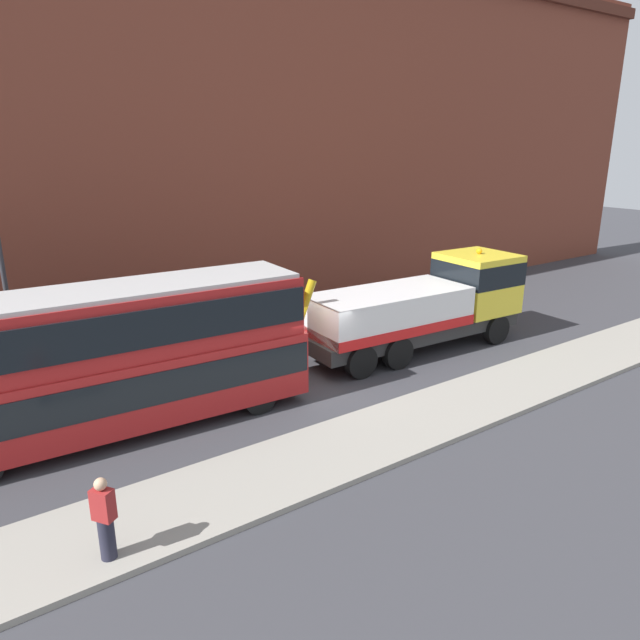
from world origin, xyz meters
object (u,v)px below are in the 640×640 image
at_px(double_decker_bus, 107,356).
at_px(street_lamp, 4,280).
at_px(recovery_tow_truck, 425,304).
at_px(pedestrian_onlooker, 105,520).

relative_size(double_decker_bus, street_lamp, 1.91).
bearing_deg(recovery_tow_truck, street_lamp, 160.52).
bearing_deg(double_decker_bus, street_lamp, 108.60).
distance_m(pedestrian_onlooker, street_lamp, 11.06).
xyz_separation_m(recovery_tow_truck, double_decker_bus, (-11.80, 0.02, 0.47)).
bearing_deg(pedestrian_onlooker, recovery_tow_truck, -12.66).
relative_size(recovery_tow_truck, pedestrian_onlooker, 5.97).
distance_m(recovery_tow_truck, pedestrian_onlooker, 14.50).
xyz_separation_m(double_decker_bus, street_lamp, (-1.53, 5.49, 1.24)).
height_order(double_decker_bus, street_lamp, street_lamp).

